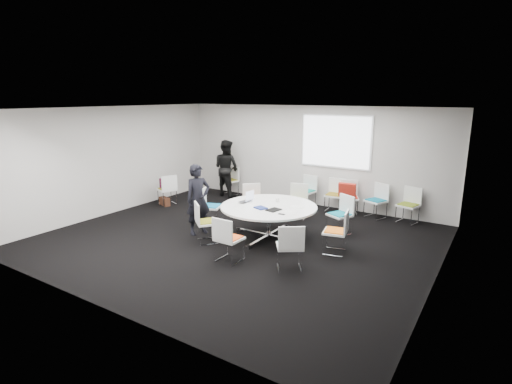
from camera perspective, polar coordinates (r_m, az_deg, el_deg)
The scene contains 31 objects.
room_shell at distance 8.42m, azimuth -2.07°, elevation 2.19°, with size 8.08×7.08×2.88m.
conference_table at distance 8.75m, azimuth 1.82°, elevation -3.26°, with size 2.10×2.10×0.73m.
projection_screen at distance 11.07m, azimuth 11.28°, elevation 7.06°, with size 1.90×0.03×1.35m, color white.
chair_ring_a at distance 8.14m, azimuth 11.29°, elevation -6.72°, with size 0.53×0.54×0.88m.
chair_ring_b at distance 9.26m, azimuth 11.87°, elevation -4.22°, with size 0.61×0.61×0.88m.
chair_ring_c at distance 10.23m, azimuth 5.89°, elevation -2.29°, with size 0.55×0.54×0.88m.
chair_ring_d at distance 10.16m, azimuth -0.47°, elevation -2.33°, with size 0.64×0.64×0.88m.
chair_ring_e at distance 9.78m, azimuth -6.49°, elevation -3.05°, with size 0.58×0.58×0.88m.
chair_ring_f at distance 8.61m, azimuth -7.05°, elevation -5.39°, with size 0.64×0.64×0.88m.
chair_ring_g at distance 7.62m, azimuth -3.89°, elevation -7.89°, with size 0.47×0.46×0.88m.
chair_ring_h at distance 7.28m, azimuth 4.84°, elevation -8.99°, with size 0.63×0.63×0.88m.
chair_back_a at distance 11.33m, azimuth 7.17°, elevation -0.75°, with size 0.52×0.51×0.88m.
chair_back_b at distance 11.03m, azimuth 11.12°, elevation -1.30°, with size 0.50×0.49×0.88m.
chair_back_c at distance 10.85m, azimuth 13.14°, elevation -1.64°, with size 0.61×0.60×0.88m.
chair_back_d at distance 10.69m, azimuth 16.74°, elevation -2.10°, with size 0.60×0.59×0.88m.
chair_back_e at distance 10.52m, azimuth 20.86°, elevation -2.68°, with size 0.56×0.55×0.88m.
chair_spare_left at distance 11.74m, azimuth -12.55°, elevation -0.46°, with size 0.59×0.60×0.88m.
chair_person_back at distance 12.67m, azimuth -3.75°, elevation 0.88°, with size 0.58×0.58×0.88m.
person_main at distance 9.04m, azimuth -8.27°, elevation -1.06°, with size 0.58×0.38×1.60m, color black.
person_back at distance 12.42m, azimuth -4.26°, elevation 3.44°, with size 0.85×0.66×1.75m, color black.
laptop at distance 8.96m, azimuth -1.25°, elevation -1.40°, with size 0.36×0.23×0.03m, color #333338.
laptop_lid at distance 9.01m, azimuth -0.89°, elevation -0.56°, with size 0.30×0.02×0.22m, color silver.
notebook_black at distance 8.36m, azimuth 2.54°, elevation -2.56°, with size 0.22×0.30×0.02m, color black.
tablet_folio at distance 8.49m, azimuth 0.67°, elevation -2.27°, with size 0.26×0.20×0.03m, color navy.
papers_right at distance 8.66m, azimuth 5.90°, elevation -2.10°, with size 0.30×0.21×0.00m, color silver.
papers_front at distance 8.25m, azimuth 4.92°, elevation -2.86°, with size 0.30×0.21×0.00m, color silver.
cup at distance 8.99m, azimuth 3.05°, elevation -1.16°, with size 0.08×0.08×0.09m, color white.
phone at distance 8.09m, azimuth 3.67°, elevation -3.17°, with size 0.14×0.07×0.01m, color black.
maroon_bag at distance 11.68m, azimuth -12.66°, elevation 1.20°, with size 0.40×0.14×0.28m, color #4C142B.
brown_bag at distance 11.69m, azimuth -12.93°, elevation -1.32°, with size 0.36×0.16×0.24m, color #391D12.
red_jacket at distance 10.54m, azimuth 12.89°, elevation 0.30°, with size 0.44×0.10×0.35m, color #A72014.
Camera 1 is at (4.77, -6.80, 3.07)m, focal length 28.00 mm.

